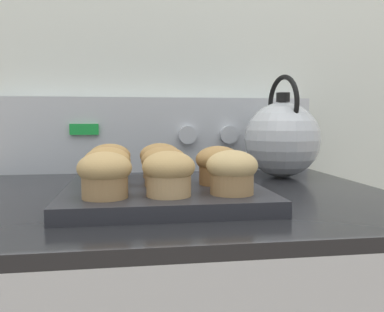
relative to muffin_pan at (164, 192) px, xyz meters
name	(u,v)px	position (x,y,z in m)	size (l,w,h in m)	color
wall_back	(155,62)	(0.01, 0.41, 0.26)	(8.00, 0.05, 2.40)	silver
control_panel	(158,135)	(0.02, 0.36, 0.08)	(0.76, 0.07, 0.18)	#B7BABF
muffin_pan	(164,192)	(0.00, 0.00, 0.00)	(0.31, 0.31, 0.02)	#28282D
muffin_r0_c0	(105,174)	(-0.09, -0.09, 0.04)	(0.07, 0.07, 0.06)	#A37A4C
muffin_r0_c1	(169,173)	(0.00, -0.09, 0.04)	(0.07, 0.07, 0.06)	tan
muffin_r0_c2	(232,171)	(0.09, -0.09, 0.04)	(0.07, 0.07, 0.06)	#A37A4C
muffin_r1_c0	(107,166)	(-0.09, 0.00, 0.04)	(0.07, 0.07, 0.06)	#A37A4C
muffin_r1_c1	(164,166)	(0.00, 0.00, 0.04)	(0.07, 0.07, 0.06)	#A37A4C
muffin_r1_c2	(218,165)	(0.09, 0.00, 0.04)	(0.07, 0.07, 0.06)	olive
muffin_r2_c0	(110,161)	(-0.09, 0.09, 0.04)	(0.07, 0.07, 0.06)	tan
muffin_r2_c1	(160,160)	(0.00, 0.09, 0.04)	(0.07, 0.07, 0.06)	#A37A4C
tea_kettle	(282,138)	(0.28, 0.21, 0.08)	(0.17, 0.20, 0.22)	silver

